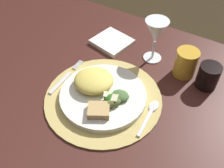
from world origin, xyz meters
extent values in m
cube|color=#3E1D18|center=(0.00, 0.00, 0.69)|extent=(1.41, 0.83, 0.02)
cylinder|color=#3F1B19|center=(-0.63, 0.33, 0.34)|extent=(0.08, 0.08, 0.68)
cylinder|color=tan|center=(0.07, -0.05, 0.71)|extent=(0.35, 0.35, 0.01)
cylinder|color=silver|center=(0.07, -0.05, 0.72)|extent=(0.26, 0.26, 0.02)
ellipsoid|color=#D9C658|center=(0.03, -0.03, 0.75)|extent=(0.16, 0.16, 0.04)
ellipsoid|color=#4E5B27|center=(0.12, -0.07, 0.74)|extent=(0.05, 0.06, 0.02)
ellipsoid|color=#2B611C|center=(0.11, -0.06, 0.74)|extent=(0.06, 0.06, 0.02)
ellipsoid|color=#436434|center=(0.12, -0.03, 0.74)|extent=(0.05, 0.04, 0.02)
cube|color=beige|center=(0.12, -0.06, 0.75)|extent=(0.02, 0.03, 0.01)
cube|color=beige|center=(0.09, -0.06, 0.75)|extent=(0.03, 0.03, 0.01)
cube|color=tan|center=(0.10, -0.11, 0.74)|extent=(0.08, 0.07, 0.02)
cube|color=silver|center=(-0.08, -0.07, 0.71)|extent=(0.02, 0.10, 0.00)
cube|color=silver|center=(-0.09, 0.03, 0.71)|extent=(0.00, 0.05, 0.00)
cube|color=silver|center=(-0.08, 0.03, 0.71)|extent=(0.00, 0.05, 0.00)
cube|color=silver|center=(-0.08, 0.03, 0.71)|extent=(0.00, 0.05, 0.00)
cube|color=silver|center=(-0.07, 0.03, 0.71)|extent=(0.00, 0.05, 0.00)
cube|color=silver|center=(0.22, -0.06, 0.71)|extent=(0.02, 0.10, 0.00)
ellipsoid|color=silver|center=(0.21, 0.00, 0.71)|extent=(0.03, 0.04, 0.01)
cube|color=white|center=(-0.05, 0.20, 0.71)|extent=(0.15, 0.14, 0.02)
cylinder|color=silver|center=(0.11, 0.20, 0.71)|extent=(0.06, 0.06, 0.00)
cylinder|color=silver|center=(0.11, 0.20, 0.74)|extent=(0.01, 0.01, 0.07)
cone|color=silver|center=(0.11, 0.20, 0.82)|extent=(0.08, 0.08, 0.08)
cylinder|color=gold|center=(0.23, 0.18, 0.75)|extent=(0.07, 0.07, 0.09)
cylinder|color=black|center=(0.31, 0.17, 0.74)|extent=(0.07, 0.07, 0.08)
camera|label=1|loc=(0.36, -0.47, 1.30)|focal=41.74mm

